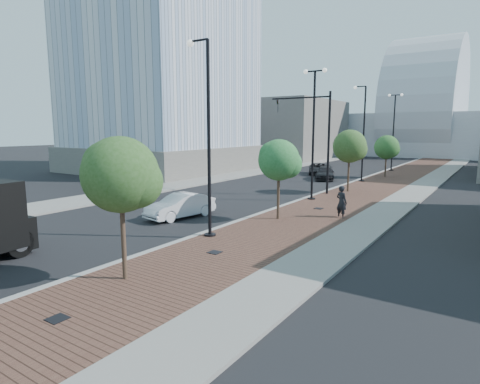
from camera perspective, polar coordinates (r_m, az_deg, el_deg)
The scene contains 23 objects.
sidewalk at distance 45.76m, azimuth 22.59°, elevation 1.92°, with size 7.00×140.00×0.12m, color #4C2D23.
concrete_strip at distance 45.33m, azimuth 25.94°, elevation 1.65°, with size 2.40×140.00×0.13m, color slate.
curb at distance 46.54m, azimuth 18.37°, elevation 2.28°, with size 0.30×140.00×0.14m, color gray.
west_sidewalk at distance 51.47m, azimuth 4.27°, elevation 3.31°, with size 4.00×140.00×0.12m, color slate.
white_sedan at distance 23.64m, azimuth -8.51°, elevation -1.97°, with size 1.50×4.31×1.42m, color silver.
dark_car_mid at distance 46.54m, azimuth 11.16°, elevation 3.28°, with size 2.13×4.63×1.29m, color black.
dark_car_far at distance 41.87m, azimuth 12.04°, elevation 2.63°, with size 1.82×4.49×1.30m, color black.
pedestrian at distance 23.73m, azimuth 14.30°, elevation -1.44°, with size 0.71×0.47×1.96m, color black.
streetlight_1 at distance 18.70m, azimuth -4.73°, elevation 6.43°, with size 1.44×0.56×9.21m.
streetlight_2 at distance 29.02m, azimuth 10.43°, elevation 8.18°, with size 1.72×0.56×9.28m.
streetlight_3 at distance 40.36m, azimuth 17.06°, elevation 7.46°, with size 1.44×0.56×9.21m.
streetlight_4 at distance 51.94m, azimuth 21.05°, elevation 8.05°, with size 1.72×0.56×9.28m.
traffic_mast at distance 32.13m, azimuth 11.08°, elevation 8.52°, with size 5.09×0.20×8.00m.
tree_0 at distance 13.64m, azimuth -16.51°, elevation 2.34°, with size 2.55×2.53×4.96m.
tree_1 at distance 22.34m, azimuth 5.70°, elevation 4.54°, with size 2.36×2.31×4.61m.
tree_2 at distance 33.38m, azimuth 15.47°, elevation 6.30°, with size 2.66×2.66×5.11m.
tree_3 at distance 44.95m, azimuth 20.27°, elevation 6.01°, with size 2.55×2.53×4.51m.
tower_podium at distance 51.56m, azimuth -10.95°, elevation 4.79°, with size 19.00×19.00×3.00m, color #5F5B55.
convention_center at distance 90.76m, azimuth 24.98°, elevation 8.73°, with size 50.00×30.00×50.00m.
commercial_block_nw at distance 72.17m, azimuth 7.30°, elevation 8.83°, with size 14.00×20.00×10.00m, color #625E58.
utility_cover_0 at distance 12.29m, azimuth -24.63°, elevation -16.11°, with size 0.50×0.50×0.02m, color black.
utility_cover_1 at distance 16.71m, azimuth -3.63°, elevation -8.58°, with size 0.50×0.50×0.02m, color black.
utility_cover_2 at distance 26.05m, azimuth 11.16°, elevation -2.31°, with size 0.50×0.50×0.02m, color black.
Camera 1 is at (12.06, -4.66, 5.19)m, focal length 29.88 mm.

